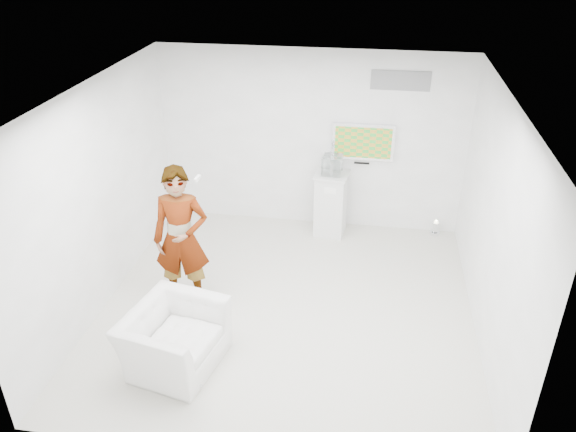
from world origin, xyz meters
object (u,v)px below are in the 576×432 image
object	(u,v)px
person	(181,239)
pedestal	(331,204)
floor_uplight	(435,228)
armchair	(174,338)
tv	(363,142)

from	to	relation	value
person	pedestal	xyz separation A→B (m)	(1.79, 2.23, -0.47)
person	floor_uplight	world-z (taller)	person
floor_uplight	armchair	bearing A→B (deg)	-132.28
armchair	pedestal	size ratio (longest dim) A/B	1.04
pedestal	floor_uplight	xyz separation A→B (m)	(1.76, 0.20, -0.42)
person	pedestal	world-z (taller)	person
armchair	floor_uplight	world-z (taller)	armchair
person	floor_uplight	distance (m)	4.39
tv	armchair	bearing A→B (deg)	-118.25
pedestal	tv	bearing A→B (deg)	32.29
armchair	person	bearing A→B (deg)	24.31
tv	floor_uplight	bearing A→B (deg)	-3.92
floor_uplight	person	bearing A→B (deg)	-145.62
tv	armchair	xyz separation A→B (m)	(-2.00, -3.72, -1.18)
person	armchair	size ratio (longest dim) A/B	1.78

